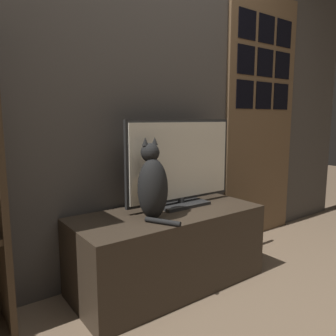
# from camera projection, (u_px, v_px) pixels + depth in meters

# --- Properties ---
(wall_back) EXTENTS (4.80, 0.05, 2.60)m
(wall_back) POSITION_uv_depth(u_px,v_px,m) (140.00, 76.00, 2.10)
(wall_back) COLOR #47423D
(wall_back) RESTS_ON ground_plane
(tv_stand) EXTENTS (1.18, 0.52, 0.47)m
(tv_stand) POSITION_uv_depth(u_px,v_px,m) (168.00, 248.00, 2.02)
(tv_stand) COLOR #33281E
(tv_stand) RESTS_ON ground_plane
(tv) EXTENTS (0.81, 0.20, 0.56)m
(tv) POSITION_uv_depth(u_px,v_px,m) (181.00, 164.00, 2.10)
(tv) COLOR black
(tv) RESTS_ON tv_stand
(cat) EXTENTS (0.19, 0.30, 0.46)m
(cat) POSITION_uv_depth(u_px,v_px,m) (152.00, 185.00, 1.82)
(cat) COLOR black
(cat) RESTS_ON tv_stand
(door) EXTENTS (0.84, 0.04, 2.05)m
(door) POSITION_uv_depth(u_px,v_px,m) (261.00, 116.00, 2.80)
(door) COLOR brown
(door) RESTS_ON ground_plane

